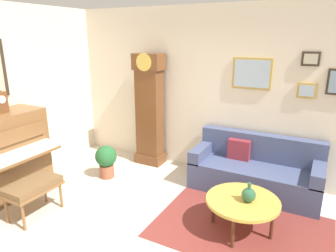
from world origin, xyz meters
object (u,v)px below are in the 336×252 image
object	(u,v)px
grandfather_clock	(150,113)
potted_plant	(106,159)
green_jug	(249,195)
coffee_table	(243,202)
couch	(255,171)
piano_bench	(33,187)
mantel_clock	(0,101)

from	to	relation	value
grandfather_clock	potted_plant	size ratio (longest dim) A/B	3.62
green_jug	coffee_table	bearing A→B (deg)	168.18
grandfather_clock	green_jug	xyz separation A→B (m)	(2.15, -1.30, -0.45)
couch	green_jug	distance (m)	1.18
piano_bench	coffee_table	distance (m)	2.69
couch	potted_plant	bearing A→B (deg)	-162.00
couch	green_jug	size ratio (longest dim) A/B	7.92
couch	coffee_table	bearing A→B (deg)	-85.04
mantel_clock	potted_plant	world-z (taller)	mantel_clock
piano_bench	potted_plant	bearing A→B (deg)	85.17
couch	mantel_clock	xyz separation A→B (m)	(-3.23, -1.84, 1.12)
coffee_table	potted_plant	world-z (taller)	potted_plant
grandfather_clock	coffee_table	distance (m)	2.51
piano_bench	couch	xyz separation A→B (m)	(2.42, 2.10, -0.09)
grandfather_clock	coffee_table	bearing A→B (deg)	-31.64
potted_plant	couch	bearing A→B (deg)	18.00
piano_bench	potted_plant	world-z (taller)	potted_plant
grandfather_clock	coffee_table	world-z (taller)	grandfather_clock
grandfather_clock	couch	distance (m)	2.09
mantel_clock	green_jug	world-z (taller)	mantel_clock
grandfather_clock	green_jug	world-z (taller)	grandfather_clock
grandfather_clock	mantel_clock	bearing A→B (deg)	-122.06
mantel_clock	green_jug	bearing A→B (deg)	11.47
mantel_clock	green_jug	xyz separation A→B (m)	(3.39, 0.69, -0.92)
grandfather_clock	couch	bearing A→B (deg)	-4.11
piano_bench	mantel_clock	world-z (taller)	mantel_clock
mantel_clock	piano_bench	bearing A→B (deg)	-17.35
grandfather_clock	coffee_table	xyz separation A→B (m)	(2.08, -1.28, -0.57)
grandfather_clock	couch	size ratio (longest dim) A/B	1.07
couch	mantel_clock	world-z (taller)	mantel_clock
green_jug	potted_plant	bearing A→B (deg)	170.67
piano_bench	mantel_clock	xyz separation A→B (m)	(-0.81, 0.25, 1.02)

